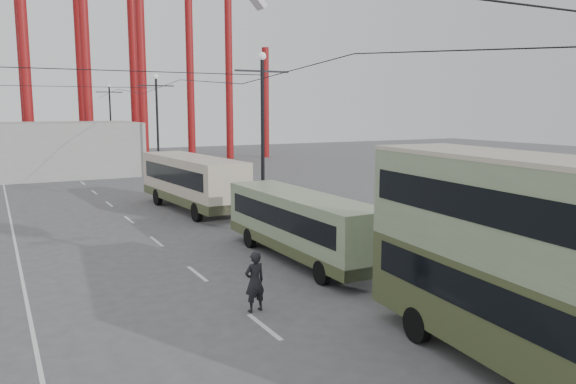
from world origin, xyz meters
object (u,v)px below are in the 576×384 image
single_decker_green (301,223)px  pedestrian (255,282)px  double_decker_bus (532,257)px  single_decker_cream (192,180)px

single_decker_green → pedestrian: (-4.23, -4.63, -0.61)m
double_decker_bus → single_decker_green: double_decker_bus is taller
single_decker_green → pedestrian: 6.30m
single_decker_green → single_decker_cream: (-0.30, 13.29, 0.32)m
single_decker_cream → pedestrian: (-3.93, -17.92, -0.92)m
double_decker_bus → pedestrian: bearing=123.5°
double_decker_bus → pedestrian: double_decker_bus is taller
single_decker_cream → single_decker_green: bearing=-93.1°
double_decker_bus → pedestrian: 8.20m
double_decker_bus → single_decker_green: size_ratio=1.01×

